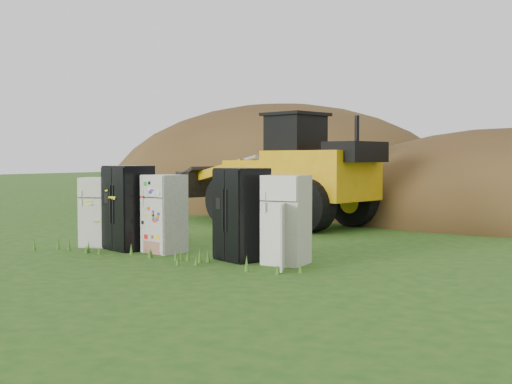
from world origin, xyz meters
TOP-DOWN VIEW (x-y plane):
  - ground at (0.00, 0.00)m, footprint 120.00×120.00m
  - fridge_leftmost at (-2.43, 0.02)m, footprint 0.88×0.87m
  - fridge_black_side at (-1.50, -0.01)m, footprint 1.14×1.01m
  - fridge_sticker at (-0.53, 0.02)m, footprint 0.84×0.80m
  - fridge_black_right at (1.40, -0.02)m, footprint 1.12×1.04m
  - fridge_open_door at (2.37, 0.00)m, footprint 0.80×0.75m
  - wheel_loader at (-1.40, 6.51)m, footprint 7.36×4.40m
  - dirt_mound_right at (4.69, 11.17)m, footprint 13.30×9.75m
  - dirt_mound_left at (-5.33, 13.91)m, footprint 16.35×12.27m

SIDE VIEW (x-z plane):
  - ground at x=0.00m, z-range 0.00..0.00m
  - dirt_mound_right at x=4.69m, z-range -2.97..2.97m
  - dirt_mound_left at x=-5.33m, z-range -4.35..4.35m
  - fridge_leftmost at x=-2.43m, z-range 0.00..1.56m
  - fridge_sticker at x=-0.53m, z-range 0.00..1.65m
  - fridge_open_door at x=2.37m, z-range 0.00..1.68m
  - fridge_black_right at x=1.40m, z-range 0.00..1.80m
  - fridge_black_side at x=-1.50m, z-range 0.00..1.83m
  - wheel_loader at x=-1.40m, z-range 0.00..3.33m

